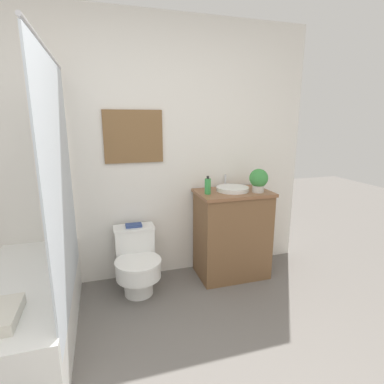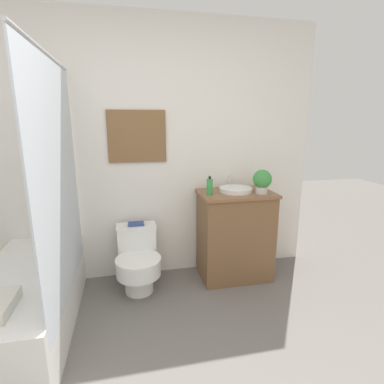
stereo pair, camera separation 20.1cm
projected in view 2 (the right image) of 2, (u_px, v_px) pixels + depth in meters
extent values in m
cube|color=white|center=(142.00, 153.00, 2.88)|extent=(3.47, 0.05, 2.50)
cube|color=brown|center=(137.00, 136.00, 2.80)|extent=(0.54, 0.02, 0.48)
cube|color=silver|center=(137.00, 136.00, 2.80)|extent=(0.51, 0.01, 0.45)
cube|color=white|center=(27.00, 303.00, 2.21)|extent=(0.63, 1.46, 0.47)
cube|color=silver|center=(59.00, 183.00, 2.07)|extent=(0.01, 1.34, 1.63)
cylinder|color=#B7B7BC|center=(45.00, 53.00, 1.87)|extent=(0.02, 1.34, 0.02)
cylinder|color=white|center=(139.00, 282.00, 2.78)|extent=(0.26, 0.26, 0.20)
cylinder|color=white|center=(139.00, 268.00, 2.69)|extent=(0.40, 0.40, 0.14)
cylinder|color=white|center=(138.00, 259.00, 2.67)|extent=(0.41, 0.41, 0.02)
cube|color=white|center=(137.00, 243.00, 2.90)|extent=(0.36, 0.19, 0.33)
cube|color=white|center=(136.00, 226.00, 2.86)|extent=(0.38, 0.20, 0.02)
cube|color=brown|center=(235.00, 236.00, 2.99)|extent=(0.69, 0.45, 0.85)
cube|color=brown|center=(236.00, 194.00, 2.89)|extent=(0.72, 0.48, 0.03)
cylinder|color=white|center=(236.00, 190.00, 2.90)|extent=(0.32, 0.32, 0.04)
cylinder|color=silver|center=(230.00, 181.00, 3.07)|extent=(0.02, 0.02, 0.13)
cylinder|color=green|center=(210.00, 187.00, 2.79)|extent=(0.06, 0.06, 0.15)
cylinder|color=black|center=(210.00, 178.00, 2.77)|extent=(0.02, 0.02, 0.02)
cylinder|color=beige|center=(262.00, 190.00, 2.83)|extent=(0.11, 0.11, 0.07)
sphere|color=#3D8E42|center=(262.00, 179.00, 2.80)|extent=(0.18, 0.18, 0.18)
cube|color=#33477F|center=(136.00, 224.00, 2.86)|extent=(0.15, 0.09, 0.02)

